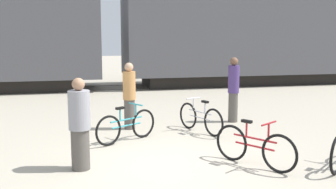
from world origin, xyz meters
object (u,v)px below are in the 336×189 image
Objects in this scene: bicycle_teal at (127,126)px; person_in_purple at (233,89)px; bicycle_maroon at (254,147)px; person_in_grey at (80,125)px; freight_train at (112,23)px; person_in_tan at (129,96)px; bicycle_silver at (200,118)px.

person_in_purple is (3.09, 1.39, 0.55)m from bicycle_teal.
person_in_grey is (-3.05, 0.54, 0.44)m from bicycle_maroon.
bicycle_teal is at bearing -93.06° from freight_train.
freight_train reaches higher than person_in_grey.
freight_train is 9.73m from bicycle_teal.
person_in_tan is 3.10m from person_in_grey.
bicycle_silver is 1.65m from person_in_purple.
person_in_tan reaches higher than person_in_grey.
freight_train is 16.09× the size of bicycle_silver.
bicycle_teal is 0.93× the size of bicycle_silver.
bicycle_silver is 1.07× the size of bicycle_maroon.
bicycle_maroon is (1.54, -11.57, -2.56)m from freight_train.
person_in_grey is (-1.23, -2.85, -0.05)m from person_in_tan.
person_in_grey reaches higher than bicycle_teal.
freight_train is 11.33m from person_in_grey.
bicycle_maroon is 3.87m from person_in_tan.
freight_train is 14.06× the size of person_in_purple.
bicycle_silver is 1.86m from person_in_tan.
person_in_purple is at bearing 37.44° from bicycle_silver.
person_in_tan is at bearing 45.50° from person_in_grey.
freight_train reaches higher than bicycle_maroon.
person_in_purple is at bearing -2.14° from person_in_tan.
person_in_purple is (2.59, -7.98, -2.02)m from freight_train.
bicycle_maroon reaches higher than bicycle_teal.
bicycle_teal is at bearing 37.49° from person_in_grey.
freight_train is 8.44m from person_in_tan.
person_in_purple is 1.09× the size of person_in_grey.
freight_train is at bearing -128.88° from person_in_purple.
person_in_tan is (0.22, 1.19, 0.50)m from bicycle_teal.
bicycle_silver is at bearing 13.56° from bicycle_teal.
person_in_purple is at bearing 73.72° from bicycle_maroon.
bicycle_silver is at bearing -30.55° from person_in_tan.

